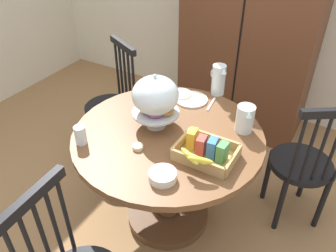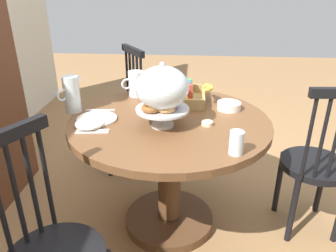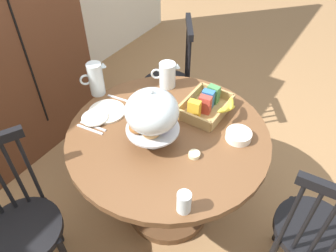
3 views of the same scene
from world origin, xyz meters
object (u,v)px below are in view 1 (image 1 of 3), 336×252
Objects in this scene: milk_pitcher at (218,81)px; drinking_glass at (80,135)px; windsor_chair_facing_door at (113,107)px; butter_dish at (138,147)px; orange_juice_pitcher at (245,120)px; china_plate_small at (181,94)px; cereal_bowl at (163,176)px; dining_table at (168,162)px; pastry_stand_with_dome at (155,97)px; china_plate_large at (191,99)px; wooden_armoire at (252,22)px; windsor_chair_by_cabinet at (302,166)px; cereal_basket at (205,151)px.

drinking_glass is at bearing -116.05° from milk_pitcher.
drinking_glass is (-0.44, -0.90, -0.04)m from milk_pitcher.
milk_pitcher is at bearing 10.97° from windsor_chair_facing_door.
drinking_glass is at bearing -158.70° from butter_dish.
orange_juice_pitcher reaches higher than drinking_glass.
windsor_chair_facing_door is 6.50× the size of china_plate_small.
windsor_chair_facing_door reaches higher than cereal_bowl.
windsor_chair_facing_door is (-0.76, 0.41, -0.06)m from dining_table.
milk_pitcher is at bearing 133.50° from orange_juice_pitcher.
milk_pitcher is at bearing 73.05° from pastry_stand_with_dome.
china_plate_large is at bearing 160.20° from orange_juice_pitcher.
dining_table is at bearing -89.97° from wooden_armoire.
windsor_chair_by_cabinet is at bearing 30.10° from orange_juice_pitcher.
wooden_armoire is 1.04m from china_plate_large.
china_plate_large is 0.77m from cereal_bowl.
wooden_armoire is 0.86m from milk_pitcher.
windsor_chair_by_cabinet is 0.84m from china_plate_large.
orange_juice_pitcher is at bearing 71.09° from cereal_bowl.
dining_table is at bearing 116.18° from cereal_bowl.
orange_juice_pitcher is 1.21× the size of cereal_bowl.
windsor_chair_by_cabinet is 0.92m from china_plate_small.
orange_juice_pitcher is at bearing 45.72° from butter_dish.
butter_dish is (-0.44, -0.45, -0.06)m from orange_juice_pitcher.
china_plate_small is at bearing 96.20° from butter_dish.
cereal_bowl is (0.27, -0.37, -0.17)m from pastry_stand_with_dome.
cereal_bowl is at bearing -125.15° from windsor_chair_by_cabinet.
pastry_stand_with_dome is 2.46× the size of cereal_bowl.
orange_juice_pitcher reaches higher than cereal_basket.
orange_juice_pitcher is 1.54× the size of drinking_glass.
china_plate_large is at bearing 65.96° from drinking_glass.
dining_table is 0.41m from cereal_basket.
orange_juice_pitcher is 0.54m from china_plate_small.
cereal_bowl is (0.10, -0.91, -0.07)m from milk_pitcher.
windsor_chair_by_cabinet is at bearing 1.75° from windsor_chair_facing_door.
china_plate_large is 1.47× the size of china_plate_small.
pastry_stand_with_dome reaches higher than windsor_chair_facing_door.
windsor_chair_by_cabinet is at bearing 27.15° from pastry_stand_with_dome.
china_plate_small is at bearing 162.11° from orange_juice_pitcher.
china_plate_large is at bearing 123.85° from cereal_basket.
windsor_chair_by_cabinet and windsor_chair_facing_door have the same top height.
drinking_glass is 0.33m from butter_dish.
drinking_glass is at bearing -142.46° from orange_juice_pitcher.
china_plate_small is (0.62, 0.00, 0.30)m from windsor_chair_facing_door.
cereal_basket is (0.38, -0.13, -0.15)m from pastry_stand_with_dome.
windsor_chair_by_cabinet is at bearing 31.96° from dining_table.
dining_table is at bearing 70.79° from butter_dish.
cereal_bowl is (0.93, -0.75, 0.31)m from windsor_chair_facing_door.
milk_pitcher is (0.07, -0.84, -0.15)m from wooden_armoire.
pastry_stand_with_dome is at bearing -106.95° from milk_pitcher.
milk_pitcher is 0.79m from butter_dish.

